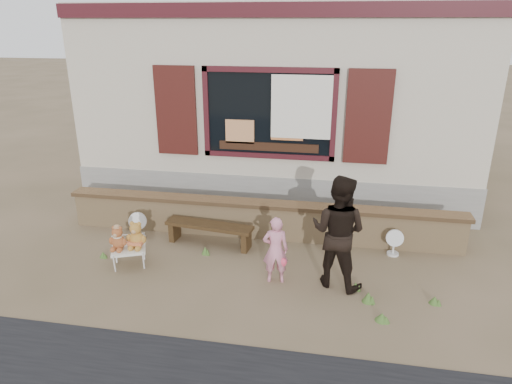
% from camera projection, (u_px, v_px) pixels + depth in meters
% --- Properties ---
extents(ground, '(80.00, 80.00, 0.00)m').
position_uv_depth(ground, '(249.00, 263.00, 7.37)').
color(ground, brown).
rests_on(ground, ground).
extents(shopfront, '(8.04, 5.13, 4.00)m').
position_uv_depth(shopfront, '(285.00, 96.00, 10.81)').
color(shopfront, '#BBAE97').
rests_on(shopfront, ground).
extents(brick_wall, '(7.10, 0.36, 0.67)m').
position_uv_depth(brick_wall, '(260.00, 219.00, 8.17)').
color(brick_wall, tan).
rests_on(brick_wall, ground).
extents(bench, '(1.57, 0.53, 0.39)m').
position_uv_depth(bench, '(209.00, 229.00, 7.87)').
color(bench, '#302110').
rests_on(bench, ground).
extents(folding_chair, '(0.65, 0.62, 0.32)m').
position_uv_depth(folding_chair, '(129.00, 249.00, 7.19)').
color(folding_chair, silver).
rests_on(folding_chair, ground).
extents(teddy_bear_left, '(0.36, 0.34, 0.39)m').
position_uv_depth(teddy_bear_left, '(118.00, 237.00, 7.08)').
color(teddy_bear_left, brown).
rests_on(teddy_bear_left, folding_chair).
extents(teddy_bear_right, '(0.41, 0.38, 0.44)m').
position_uv_depth(teddy_bear_right, '(136.00, 234.00, 7.13)').
color(teddy_bear_right, olive).
rests_on(teddy_bear_right, folding_chair).
extents(child, '(0.41, 0.30, 1.04)m').
position_uv_depth(child, '(275.00, 250.00, 6.68)').
color(child, pink).
rests_on(child, ground).
extents(adult, '(0.99, 0.89, 1.69)m').
position_uv_depth(adult, '(338.00, 232.00, 6.50)').
color(adult, black).
rests_on(adult, ground).
extents(fan_left, '(0.33, 0.22, 0.51)m').
position_uv_depth(fan_left, '(138.00, 225.00, 8.11)').
color(fan_left, white).
rests_on(fan_left, ground).
extents(fan_right, '(0.29, 0.20, 0.47)m').
position_uv_depth(fan_right, '(394.00, 242.00, 7.54)').
color(fan_right, silver).
rests_on(fan_right, ground).
extents(grass_tufts, '(5.28, 1.51, 0.15)m').
position_uv_depth(grass_tufts, '(327.00, 289.00, 6.53)').
color(grass_tufts, '#436628').
rests_on(grass_tufts, ground).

